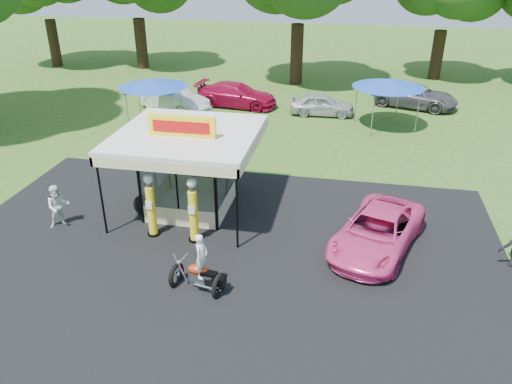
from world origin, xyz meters
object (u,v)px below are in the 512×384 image
(spectator_west, at_px, (58,206))
(gas_pump_right, at_px, (193,212))
(tent_west, at_px, (153,83))
(pink_sedan, at_px, (377,231))
(bg_car_b, at_px, (237,95))
(kiosk_car, at_px, (206,177))
(gas_station_kiosk, at_px, (189,170))
(bg_car_d, at_px, (416,96))
(bg_car_a, at_px, (174,99))
(bg_car_c, at_px, (322,105))
(tent_east, at_px, (389,83))
(motorcycle, at_px, (200,268))
(gas_pump_left, at_px, (151,207))

(spectator_west, bearing_deg, gas_pump_right, -37.12)
(spectator_west, bearing_deg, tent_west, 57.26)
(pink_sedan, height_order, bg_car_b, bg_car_b)
(kiosk_car, relative_size, tent_west, 0.70)
(gas_station_kiosk, relative_size, tent_west, 1.33)
(gas_station_kiosk, height_order, bg_car_b, gas_station_kiosk)
(gas_station_kiosk, distance_m, pink_sedan, 7.68)
(bg_car_b, bearing_deg, pink_sedan, -144.70)
(gas_station_kiosk, xyz_separation_m, kiosk_car, (-0.00, 2.21, -1.30))
(bg_car_d, bearing_deg, pink_sedan, -170.76)
(bg_car_a, height_order, tent_west, tent_west)
(gas_station_kiosk, distance_m, spectator_west, 5.20)
(spectator_west, height_order, tent_west, tent_west)
(bg_car_d, bearing_deg, gas_station_kiosk, 166.61)
(bg_car_a, distance_m, tent_west, 3.40)
(bg_car_c, relative_size, tent_west, 1.00)
(tent_west, bearing_deg, tent_east, 9.78)
(spectator_west, xyz_separation_m, tent_west, (-0.85, 12.21, 1.69))
(motorcycle, xyz_separation_m, pink_sedan, (5.47, 3.56, -0.12))
(gas_pump_right, bearing_deg, pink_sedan, 6.85)
(kiosk_car, relative_size, bg_car_c, 0.70)
(motorcycle, xyz_separation_m, bg_car_d, (8.34, 21.98, -0.08))
(gas_pump_left, relative_size, bg_car_d, 0.47)
(kiosk_car, bearing_deg, gas_station_kiosk, -180.00)
(bg_car_b, bearing_deg, gas_pump_left, -171.04)
(bg_car_a, xyz_separation_m, tent_west, (-0.11, -2.93, 1.72))
(motorcycle, height_order, tent_east, tent_east)
(tent_east, bearing_deg, kiosk_car, -129.12)
(bg_car_d, bearing_deg, spectator_west, 160.31)
(gas_station_kiosk, xyz_separation_m, pink_sedan, (7.44, -1.59, -1.07))
(gas_pump_right, height_order, pink_sedan, gas_pump_right)
(gas_station_kiosk, xyz_separation_m, gas_pump_left, (-0.76, -2.29, -0.58))
(gas_pump_right, bearing_deg, tent_east, 63.57)
(motorcycle, relative_size, pink_sedan, 0.42)
(gas_pump_left, bearing_deg, gas_station_kiosk, 71.53)
(gas_station_kiosk, distance_m, bg_car_b, 14.75)
(gas_pump_left, xyz_separation_m, bg_car_d, (11.07, 19.12, -0.46))
(motorcycle, distance_m, pink_sedan, 6.53)
(kiosk_car, bearing_deg, spectator_west, 134.94)
(gas_pump_right, xyz_separation_m, spectator_west, (-5.44, 0.04, -0.36))
(gas_pump_left, relative_size, spectator_west, 1.44)
(kiosk_car, bearing_deg, pink_sedan, -117.04)
(motorcycle, bearing_deg, bg_car_b, 110.34)
(gas_pump_right, xyz_separation_m, motorcycle, (1.08, -2.77, -0.39))
(kiosk_car, height_order, bg_car_a, bg_car_a)
(motorcycle, bearing_deg, kiosk_car, 115.33)
(gas_pump_left, bearing_deg, motorcycle, -46.36)
(tent_west, bearing_deg, gas_pump_right, -62.85)
(pink_sedan, height_order, bg_car_d, bg_car_d)
(gas_pump_right, height_order, tent_west, tent_west)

